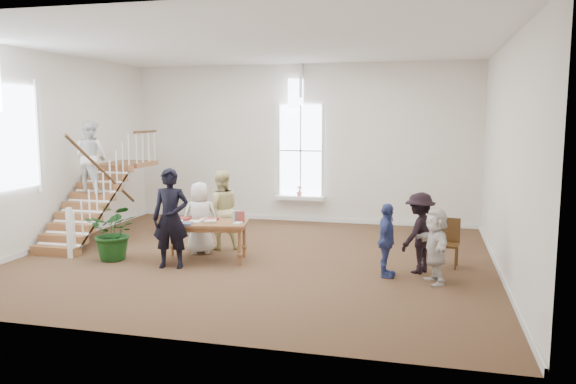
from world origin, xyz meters
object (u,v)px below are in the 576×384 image
(woman_cluster_a, at_px, (386,240))
(woman_cluster_c, at_px, (436,246))
(floor_plant, at_px, (115,232))
(woman_cluster_b, at_px, (419,233))
(library_table, at_px, (203,226))
(elderly_woman, at_px, (200,218))
(side_chair, at_px, (449,240))
(police_officer, at_px, (171,218))
(person_yellow, at_px, (221,210))

(woman_cluster_a, distance_m, woman_cluster_c, 0.92)
(woman_cluster_c, xyz_separation_m, floor_plant, (-6.59, 0.09, -0.09))
(woman_cluster_a, xyz_separation_m, woman_cluster_b, (0.60, 0.45, 0.08))
(library_table, relative_size, woman_cluster_b, 1.21)
(elderly_woman, bearing_deg, floor_plant, 9.21)
(side_chair, bearing_deg, floor_plant, -161.87)
(library_table, bearing_deg, woman_cluster_a, -14.68)
(woman_cluster_a, height_order, woman_cluster_c, woman_cluster_a)
(elderly_woman, relative_size, woman_cluster_b, 1.01)
(library_table, height_order, side_chair, side_chair)
(library_table, xyz_separation_m, police_officer, (-0.43, -0.64, 0.26))
(library_table, height_order, person_yellow, person_yellow)
(person_yellow, height_order, floor_plant, person_yellow)
(side_chair, bearing_deg, person_yellow, -175.09)
(person_yellow, bearing_deg, woman_cluster_b, 142.82)
(person_yellow, height_order, woman_cluster_b, person_yellow)
(library_table, distance_m, woman_cluster_c, 4.75)
(person_yellow, bearing_deg, woman_cluster_c, 136.22)
(library_table, distance_m, woman_cluster_a, 3.83)
(person_yellow, relative_size, woman_cluster_a, 1.29)
(police_officer, xyz_separation_m, elderly_woman, (0.10, 1.25, -0.21))
(elderly_woman, bearing_deg, woman_cluster_b, 151.29)
(elderly_woman, distance_m, side_chair, 5.34)
(elderly_woman, distance_m, floor_plant, 1.83)
(floor_plant, height_order, side_chair, floor_plant)
(library_table, xyz_separation_m, woman_cluster_c, (4.72, -0.47, -0.06))
(police_officer, bearing_deg, woman_cluster_a, -4.22)
(elderly_woman, distance_m, woman_cluster_c, 5.17)
(police_officer, xyz_separation_m, woman_cluster_c, (5.16, 0.17, -0.31))
(floor_plant, bearing_deg, police_officer, -10.36)
(police_officer, distance_m, floor_plant, 1.51)
(person_yellow, distance_m, side_chair, 5.05)
(library_table, relative_size, police_officer, 0.95)
(elderly_woman, xyz_separation_m, woman_cluster_b, (4.76, -0.43, -0.01))
(woman_cluster_b, bearing_deg, floor_plant, -54.20)
(person_yellow, bearing_deg, side_chair, 151.18)
(woman_cluster_c, bearing_deg, woman_cluster_a, -121.14)
(elderly_woman, bearing_deg, woman_cluster_a, 144.50)
(police_officer, relative_size, woman_cluster_b, 1.27)
(library_table, height_order, woman_cluster_a, woman_cluster_a)
(woman_cluster_b, height_order, side_chair, woman_cluster_b)
(police_officer, distance_m, person_yellow, 1.80)
(side_chair, bearing_deg, police_officer, -156.73)
(police_officer, distance_m, elderly_woman, 1.27)
(library_table, bearing_deg, woman_cluster_b, -8.32)
(police_officer, xyz_separation_m, floor_plant, (-1.43, 0.26, -0.40))
(woman_cluster_a, xyz_separation_m, side_chair, (1.17, 1.08, -0.16))
(woman_cluster_c, bearing_deg, elderly_woman, -120.64)
(police_officer, relative_size, woman_cluster_a, 1.42)
(elderly_woman, bearing_deg, library_table, 95.00)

